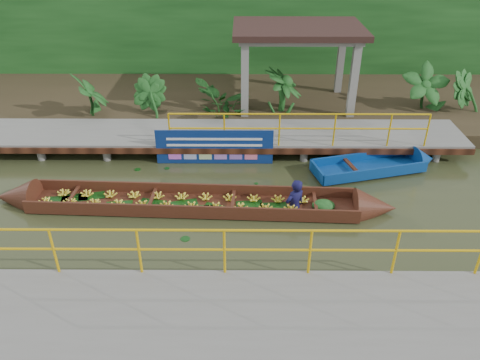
{
  "coord_description": "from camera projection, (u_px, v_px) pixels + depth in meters",
  "views": [
    {
      "loc": [
        1.13,
        -9.87,
        6.78
      ],
      "look_at": [
        1.07,
        0.5,
        0.6
      ],
      "focal_mm": 35.0,
      "sensor_mm": 36.0,
      "label": 1
    }
  ],
  "objects": [
    {
      "name": "near_dock",
      "position": [
        234.0,
        332.0,
        8.18
      ],
      "size": [
        18.0,
        2.4,
        1.73
      ],
      "color": "slate",
      "rests_on": "ground"
    },
    {
      "name": "blue_banner",
      "position": [
        214.0,
        147.0,
        13.79
      ],
      "size": [
        3.46,
        0.04,
        1.08
      ],
      "color": "navy",
      "rests_on": "ground"
    },
    {
      "name": "pavilion",
      "position": [
        298.0,
        37.0,
        15.9
      ],
      "size": [
        4.4,
        3.0,
        3.0
      ],
      "color": "slate",
      "rests_on": "ground"
    },
    {
      "name": "vendor_boat",
      "position": [
        202.0,
        201.0,
        11.95
      ],
      "size": [
        10.37,
        1.49,
        2.03
      ],
      "rotation": [
        0.0,
        0.0,
        -0.05
      ],
      "color": "#3A1D0F",
      "rests_on": "ground"
    },
    {
      "name": "foliage_backdrop",
      "position": [
        216.0,
        35.0,
        19.52
      ],
      "size": [
        30.0,
        0.8,
        4.0
      ],
      "primitive_type": "cube",
      "color": "#144114",
      "rests_on": "ground"
    },
    {
      "name": "ground",
      "position": [
        198.0,
        210.0,
        11.95
      ],
      "size": [
        80.0,
        80.0,
        0.0
      ],
      "primitive_type": "plane",
      "color": "#31351A",
      "rests_on": "ground"
    },
    {
      "name": "moored_blue_boat",
      "position": [
        396.0,
        164.0,
        13.73
      ],
      "size": [
        3.87,
        1.89,
        0.9
      ],
      "rotation": [
        0.0,
        0.0,
        0.26
      ],
      "color": "navy",
      "rests_on": "ground"
    },
    {
      "name": "land_strip",
      "position": [
        214.0,
        97.0,
        18.28
      ],
      "size": [
        30.0,
        8.0,
        0.45
      ],
      "primitive_type": "cube",
      "color": "#312818",
      "rests_on": "ground"
    },
    {
      "name": "tropical_plants",
      "position": [
        276.0,
        93.0,
        15.88
      ],
      "size": [
        14.18,
        1.18,
        1.47
      ],
      "color": "#144114",
      "rests_on": "ground"
    },
    {
      "name": "far_dock",
      "position": [
        207.0,
        136.0,
        14.65
      ],
      "size": [
        16.0,
        2.06,
        1.66
      ],
      "color": "slate",
      "rests_on": "ground"
    }
  ]
}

